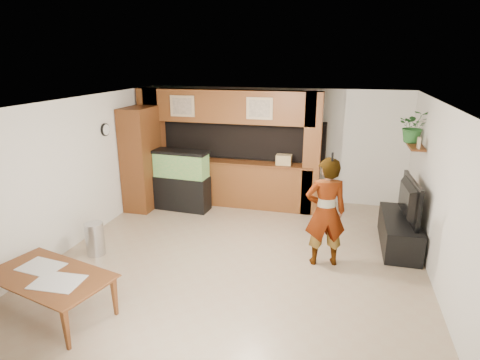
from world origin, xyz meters
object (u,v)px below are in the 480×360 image
(pantry_cabinet, at_px, (141,159))
(dining_table, at_px, (50,296))
(aquarium, at_px, (182,181))
(television, at_px, (403,199))
(person, at_px, (326,212))

(pantry_cabinet, height_order, dining_table, pantry_cabinet)
(aquarium, xyz_separation_m, television, (4.46, -0.75, 0.24))
(television, relative_size, dining_table, 0.76)
(television, distance_m, dining_table, 5.73)
(pantry_cabinet, relative_size, aquarium, 1.68)
(pantry_cabinet, bearing_deg, person, -21.89)
(person, bearing_deg, pantry_cabinet, -37.25)
(pantry_cabinet, xyz_separation_m, television, (5.35, -0.65, -0.23))
(pantry_cabinet, distance_m, aquarium, 1.01)
(person, bearing_deg, television, -157.93)
(pantry_cabinet, relative_size, television, 1.79)
(aquarium, relative_size, television, 1.07)
(aquarium, bearing_deg, pantry_cabinet, -170.06)
(person, distance_m, dining_table, 4.13)
(aquarium, bearing_deg, television, -6.07)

